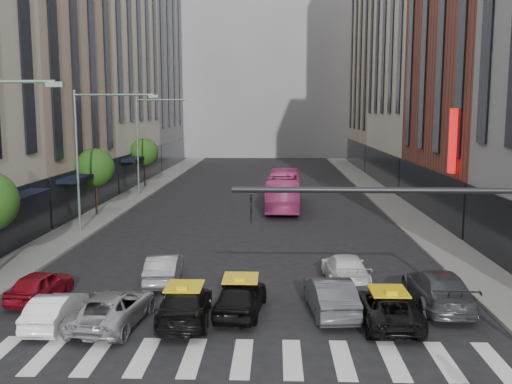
# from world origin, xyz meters

# --- Properties ---
(ground) EXTENTS (160.00, 160.00, 0.00)m
(ground) POSITION_xyz_m (0.00, 0.00, 0.00)
(ground) COLOR black
(ground) RESTS_ON ground
(sidewalk_left) EXTENTS (3.00, 96.00, 0.15)m
(sidewalk_left) POSITION_xyz_m (-11.50, 30.00, 0.07)
(sidewalk_left) COLOR slate
(sidewalk_left) RESTS_ON ground
(sidewalk_right) EXTENTS (3.00, 96.00, 0.15)m
(sidewalk_right) POSITION_xyz_m (11.50, 30.00, 0.07)
(sidewalk_right) COLOR slate
(sidewalk_right) RESTS_ON ground
(building_left_b) EXTENTS (8.00, 16.00, 24.00)m
(building_left_b) POSITION_xyz_m (-17.00, 28.00, 12.00)
(building_left_b) COLOR tan
(building_left_b) RESTS_ON ground
(building_left_c) EXTENTS (8.00, 20.00, 36.00)m
(building_left_c) POSITION_xyz_m (-17.00, 46.00, 18.00)
(building_left_c) COLOR beige
(building_left_c) RESTS_ON ground
(building_left_d) EXTENTS (8.00, 18.00, 30.00)m
(building_left_d) POSITION_xyz_m (-17.00, 65.00, 15.00)
(building_left_d) COLOR gray
(building_left_d) RESTS_ON ground
(building_right_b) EXTENTS (8.00, 18.00, 26.00)m
(building_right_b) POSITION_xyz_m (17.00, 27.00, 13.00)
(building_right_b) COLOR brown
(building_right_b) RESTS_ON ground
(building_right_d) EXTENTS (8.00, 18.00, 28.00)m
(building_right_d) POSITION_xyz_m (17.00, 65.00, 14.00)
(building_right_d) COLOR tan
(building_right_d) RESTS_ON ground
(building_far) EXTENTS (30.00, 10.00, 36.00)m
(building_far) POSITION_xyz_m (0.00, 85.00, 18.00)
(building_far) COLOR gray
(building_far) RESTS_ON ground
(tree_mid) EXTENTS (2.88, 2.88, 4.95)m
(tree_mid) POSITION_xyz_m (-11.80, 26.00, 3.65)
(tree_mid) COLOR black
(tree_mid) RESTS_ON sidewalk_left
(tree_far) EXTENTS (2.88, 2.88, 4.95)m
(tree_far) POSITION_xyz_m (-11.80, 42.00, 3.65)
(tree_far) COLOR black
(tree_far) RESTS_ON sidewalk_left
(streetlamp_mid) EXTENTS (5.38, 0.25, 9.00)m
(streetlamp_mid) POSITION_xyz_m (-10.04, 20.00, 5.90)
(streetlamp_mid) COLOR gray
(streetlamp_mid) RESTS_ON sidewalk_left
(streetlamp_far) EXTENTS (5.38, 0.25, 9.00)m
(streetlamp_far) POSITION_xyz_m (-10.04, 36.00, 5.90)
(streetlamp_far) COLOR gray
(streetlamp_far) RESTS_ON sidewalk_left
(traffic_signal) EXTENTS (10.10, 0.20, 6.00)m
(traffic_signal) POSITION_xyz_m (7.69, -1.00, 4.47)
(traffic_signal) COLOR black
(traffic_signal) RESTS_ON ground
(liberty_sign) EXTENTS (0.30, 0.70, 4.00)m
(liberty_sign) POSITION_xyz_m (12.60, 20.00, 6.00)
(liberty_sign) COLOR red
(liberty_sign) RESTS_ON ground
(car_red) EXTENTS (1.91, 3.85, 1.26)m
(car_red) POSITION_xyz_m (-8.16, 6.88, 0.63)
(car_red) COLOR maroon
(car_red) RESTS_ON ground
(car_white_front) EXTENTS (1.31, 3.70, 1.22)m
(car_white_front) POSITION_xyz_m (-6.40, 4.04, 0.61)
(car_white_front) COLOR white
(car_white_front) RESTS_ON ground
(car_silver) EXTENTS (2.62, 4.83, 1.29)m
(car_silver) POSITION_xyz_m (-4.32, 4.23, 0.64)
(car_silver) COLOR #A2A2A8
(car_silver) RESTS_ON ground
(taxi_left) EXTENTS (2.21, 4.79, 1.36)m
(taxi_left) POSITION_xyz_m (-1.73, 4.62, 0.68)
(taxi_left) COLOR black
(taxi_left) RESTS_ON ground
(taxi_center) EXTENTS (2.12, 4.32, 1.42)m
(taxi_center) POSITION_xyz_m (0.30, 5.53, 0.71)
(taxi_center) COLOR black
(taxi_center) RESTS_ON ground
(car_grey_mid) EXTENTS (1.97, 4.53, 1.45)m
(car_grey_mid) POSITION_xyz_m (3.79, 5.71, 0.72)
(car_grey_mid) COLOR #43454B
(car_grey_mid) RESTS_ON ground
(taxi_right) EXTENTS (2.10, 4.47, 1.24)m
(taxi_right) POSITION_xyz_m (5.83, 4.68, 0.62)
(taxi_right) COLOR black
(taxi_right) RESTS_ON ground
(car_grey_curb) EXTENTS (2.18, 5.19, 1.50)m
(car_grey_curb) POSITION_xyz_m (8.20, 6.65, 0.75)
(car_grey_curb) COLOR #3B3C42
(car_grey_curb) RESTS_ON ground
(car_row2_left) EXTENTS (1.68, 4.13, 1.33)m
(car_row2_left) POSITION_xyz_m (-3.47, 9.52, 0.67)
(car_row2_left) COLOR #9D9CA1
(car_row2_left) RESTS_ON ground
(car_row2_right) EXTENTS (1.99, 4.62, 1.33)m
(car_row2_right) POSITION_xyz_m (4.87, 9.79, 0.66)
(car_row2_right) COLOR white
(car_row2_right) RESTS_ON ground
(bus) EXTENTS (2.90, 10.86, 3.00)m
(bus) POSITION_xyz_m (2.31, 29.99, 1.50)
(bus) COLOR #C83B81
(bus) RESTS_ON ground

